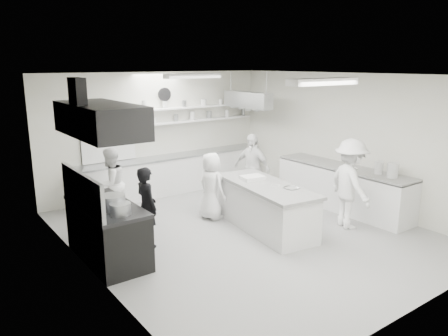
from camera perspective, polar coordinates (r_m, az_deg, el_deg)
floor at (r=8.62m, az=2.70°, el=-8.36°), size 6.00×7.00×0.02m
ceiling at (r=8.00m, az=2.94°, el=12.14°), size 6.00×7.00×0.02m
wall_back at (r=11.07m, az=-8.69°, el=4.55°), size 6.00×0.04×3.00m
wall_front at (r=5.97m, az=24.49°, el=-4.31°), size 6.00×0.04×3.00m
wall_left at (r=6.75m, az=-17.40°, el=-1.71°), size 0.04×7.00×3.00m
wall_right at (r=10.30m, az=15.93°, el=3.51°), size 0.04×7.00×3.00m
stove at (r=7.56m, az=-14.96°, el=-8.29°), size 0.80×1.80×0.90m
exhaust_hood at (r=7.10m, az=-15.90°, el=6.11°), size 0.85×2.00×0.50m
back_counter at (r=11.16m, az=-6.42°, el=-0.76°), size 5.00×0.60×0.92m
shelf_lower at (r=11.26m, az=-5.26°, el=6.09°), size 4.20×0.26×0.04m
shelf_upper at (r=11.22m, az=-5.29°, el=7.86°), size 4.20×0.26×0.04m
pass_through_window at (r=10.53m, az=-14.91°, el=3.51°), size 1.30×0.04×1.00m
wall_clock at (r=11.02m, az=-7.84°, el=9.51°), size 0.32×0.05×0.32m
right_counter at (r=10.14m, az=15.21°, el=-2.58°), size 0.74×3.30×0.94m
pot_rack at (r=11.16m, az=3.10°, el=8.89°), size 0.30×1.60×0.40m
light_fixture_front at (r=6.70m, az=12.86°, el=10.95°), size 1.30×0.25×0.10m
light_fixture_rear at (r=9.47m, az=-4.10°, el=11.92°), size 1.30×0.25×0.10m
prep_island at (r=8.65m, az=5.44°, el=-5.20°), size 1.18×2.44×0.87m
stove_pot at (r=7.10m, az=-14.36°, el=-4.55°), size 0.40×0.40×0.28m
cook_stove at (r=7.86m, az=-10.08°, el=-5.05°), size 0.36×0.54×1.45m
cook_back at (r=9.35m, az=-14.61°, el=-2.04°), size 0.91×0.82×1.52m
cook_island_left at (r=9.10m, az=-1.66°, el=-2.37°), size 0.52×0.74×1.42m
cook_island_right at (r=10.17m, az=3.65°, el=-0.05°), size 0.63×1.03×1.63m
cook_right at (r=8.92m, az=16.17°, el=-2.02°), size 1.00×1.31×1.79m
bowl_island_a at (r=8.30m, az=8.79°, el=-2.74°), size 0.30×0.30×0.07m
bowl_island_b at (r=8.44m, az=6.70°, el=-2.43°), size 0.19×0.19×0.05m
bowl_right at (r=9.84m, az=16.36°, el=-0.14°), size 0.25×0.25×0.06m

